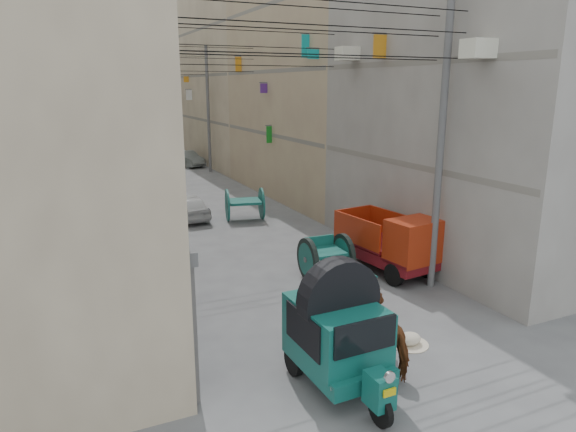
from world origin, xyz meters
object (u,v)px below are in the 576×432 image
distant_car_white (188,206)px  horse (389,333)px  auto_rickshaw (338,330)px  feed_sack (409,339)px  distant_car_grey (187,159)px  mini_truck (395,246)px  second_cart (245,203)px  distant_car_green (150,158)px  tonga_cart (326,256)px

distant_car_white → horse: bearing=90.0°
auto_rickshaw → feed_sack: auto_rickshaw is taller
distant_car_grey → horse: bearing=-111.6°
mini_truck → second_cart: bearing=96.4°
distant_car_green → mini_truck: bearing=112.1°
tonga_cart → second_cart: bearing=90.7°
feed_sack → distant_car_grey: size_ratio=0.17×
distant_car_grey → distant_car_green: bearing=138.2°
auto_rickshaw → feed_sack: bearing=15.6°
feed_sack → distant_car_white: bearing=97.5°
mini_truck → distant_car_grey: bearing=84.1°
auto_rickshaw → tonga_cart: (2.52, 5.03, -0.47)m
distant_car_white → distant_car_green: (1.22, 15.65, 0.03)m
auto_rickshaw → mini_truck: 6.33m
horse → distant_car_grey: bearing=-95.8°
mini_truck → feed_sack: (-2.29, -3.75, -0.76)m
tonga_cart → distant_car_green: (-0.78, 24.23, -0.10)m
mini_truck → second_cart: mini_truck is taller
mini_truck → distant_car_white: bearing=106.7°
distant_car_white → auto_rickshaw: bearing=84.4°
horse → distant_car_green: (0.43, 29.07, -0.14)m
second_cart → feed_sack: 11.73m
tonga_cart → feed_sack: 4.40m
auto_rickshaw → tonga_cart: auto_rickshaw is taller
distant_car_white → tonga_cart: bearing=99.8°
second_cart → horse: size_ratio=1.07×
auto_rickshaw → mini_truck: (4.52, 4.42, -0.24)m
second_cart → distant_car_green: 16.91m
mini_truck → feed_sack: mini_truck is taller
distant_car_green → distant_car_white: bearing=101.2°
tonga_cart → second_cart: second_cart is taller
feed_sack → distant_car_grey: bearing=86.1°
tonga_cart → distant_car_white: bearing=104.9°
tonga_cart → mini_truck: mini_truck is taller
tonga_cart → horse: (-1.21, -4.84, 0.04)m
distant_car_white → distant_car_grey: 14.93m
horse → mini_truck: bearing=-127.2°
distant_car_grey → mini_truck: bearing=-104.8°
distant_car_grey → feed_sack: bearing=-109.8°
distant_car_white → distant_car_grey: bearing=-107.4°
mini_truck → horse: size_ratio=2.09×
second_cart → distant_car_green: second_cart is taller
feed_sack → distant_car_green: bearing=91.0°
tonga_cart → distant_car_grey: 23.13m
mini_truck → second_cart: (-1.87, 7.96, -0.17)m
mini_truck → feed_sack: size_ratio=6.54×
distant_car_green → second_cart: bearing=108.8°
second_cart → distant_car_grey: bearing=96.4°
feed_sack → distant_car_green: (-0.49, 28.59, 0.43)m
auto_rickshaw → distant_car_white: size_ratio=0.87×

